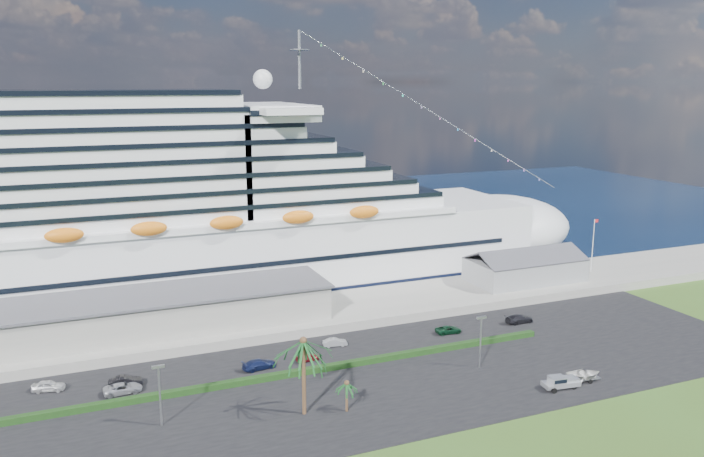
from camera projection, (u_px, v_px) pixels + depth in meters
name	position (u px, v px, depth m)	size (l,w,h in m)	color
ground	(385.00, 414.00, 91.58)	(420.00, 420.00, 0.00)	#3B551C
asphalt_lot	(353.00, 381.00, 101.50)	(140.00, 38.00, 0.12)	black
wharf	(293.00, 315.00, 127.50)	(240.00, 20.00, 1.80)	gray
water	(202.00, 227.00, 208.91)	(420.00, 160.00, 0.02)	black
cruise_ship	(153.00, 218.00, 137.75)	(191.00, 38.00, 54.00)	silver
terminal_building	(153.00, 311.00, 117.23)	(61.00, 15.00, 6.30)	gray
port_shed	(525.00, 269.00, 146.34)	(24.00, 12.31, 7.37)	gray
flagpole	(593.00, 244.00, 152.32)	(1.08, 0.16, 12.00)	silver
hedge	(291.00, 374.00, 102.89)	(88.00, 1.10, 0.90)	black
lamp_post_left	(159.00, 388.00, 87.15)	(1.60, 0.35, 8.27)	gray
lamp_post_right	(481.00, 335.00, 105.22)	(1.60, 0.35, 8.27)	gray
palm_tall	(303.00, 350.00, 89.50)	(8.82, 8.82, 11.13)	#47301E
palm_short	(347.00, 387.00, 91.38)	(3.53, 3.53, 4.56)	#47301E
parked_car_0	(48.00, 386.00, 97.99)	(1.82, 4.52, 1.54)	silver
parked_car_1	(125.00, 381.00, 99.37)	(1.67, 4.78, 1.58)	black
parked_car_2	(123.00, 388.00, 97.26)	(2.45, 5.32, 1.48)	#A3A5AC
parked_car_3	(259.00, 364.00, 105.51)	(2.14, 5.27, 1.53)	#141D47
parked_car_4	(308.00, 357.00, 108.55)	(1.55, 3.84, 1.31)	maroon
parked_car_5	(335.00, 342.00, 114.65)	(1.42, 4.07, 1.34)	#97999E
parked_car_6	(448.00, 330.00, 120.54)	(2.16, 4.68, 1.30)	#0D341D
parked_car_7	(519.00, 319.00, 125.72)	(2.18, 5.35, 1.55)	black
pickup_truck	(560.00, 382.00, 98.68)	(5.68, 2.67, 1.93)	black
boat_trailer	(584.00, 374.00, 100.92)	(6.15, 4.37, 1.72)	gray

